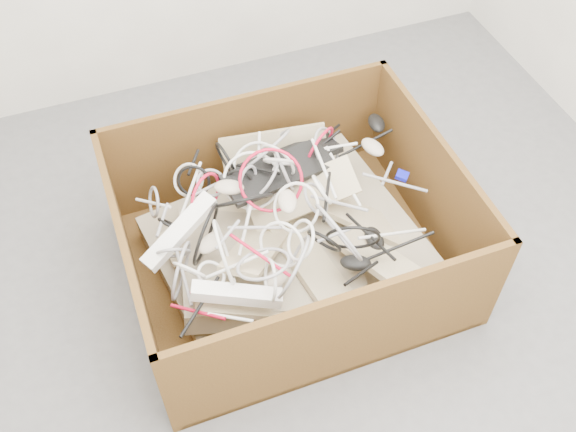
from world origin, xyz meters
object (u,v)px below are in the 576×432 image
object	(u,v)px
power_strip_right	(237,294)
vga_plug	(402,176)
cardboard_box	(286,249)
power_strip_left	(180,231)

from	to	relation	value
power_strip_right	vga_plug	xyz separation A→B (m)	(0.76, 0.29, 0.00)
cardboard_box	power_strip_right	xyz separation A→B (m)	(-0.27, -0.27, 0.22)
power_strip_left	vga_plug	xyz separation A→B (m)	(0.87, -0.01, -0.03)
vga_plug	power_strip_right	bearing A→B (deg)	-117.07
cardboard_box	vga_plug	bearing A→B (deg)	2.37
vga_plug	power_strip_left	bearing A→B (deg)	-138.60
cardboard_box	vga_plug	world-z (taller)	cardboard_box
cardboard_box	power_strip_right	distance (m)	0.44
power_strip_left	vga_plug	world-z (taller)	power_strip_left
power_strip_left	power_strip_right	bearing A→B (deg)	-97.83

